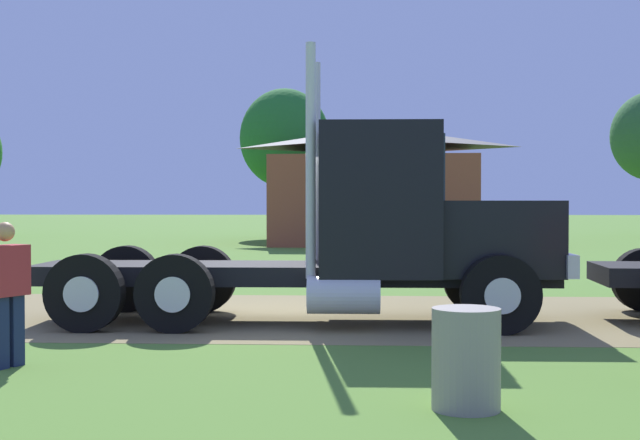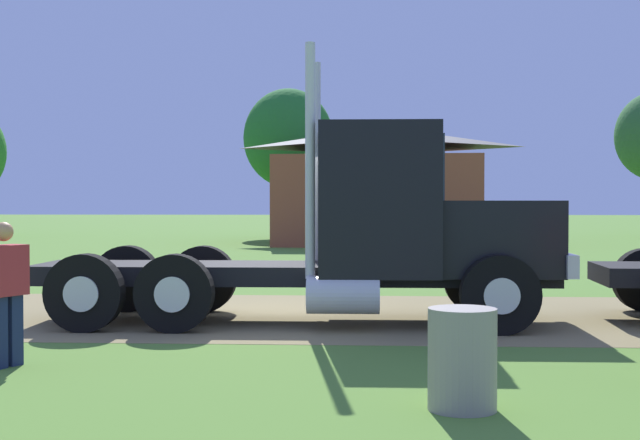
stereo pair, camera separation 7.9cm
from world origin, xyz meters
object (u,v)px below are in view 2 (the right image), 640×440
object	(u,v)px
visitor_by_barrel	(4,288)
shed_building	(380,187)
truck_foreground_white	(373,233)
steel_barrel	(462,359)

from	to	relation	value
visitor_by_barrel	shed_building	bearing A→B (deg)	81.00
visitor_by_barrel	shed_building	distance (m)	28.32
truck_foreground_white	steel_barrel	size ratio (longest dim) A/B	8.83
truck_foreground_white	shed_building	size ratio (longest dim) A/B	0.86
steel_barrel	visitor_by_barrel	bearing A→B (deg)	160.42
truck_foreground_white	visitor_by_barrel	bearing A→B (deg)	-137.48
truck_foreground_white	steel_barrel	distance (m)	5.50
truck_foreground_white	shed_building	xyz separation A→B (m)	(0.41, 24.25, 1.05)
visitor_by_barrel	steel_barrel	size ratio (longest dim) A/B	1.79
truck_foreground_white	visitor_by_barrel	size ratio (longest dim) A/B	4.93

